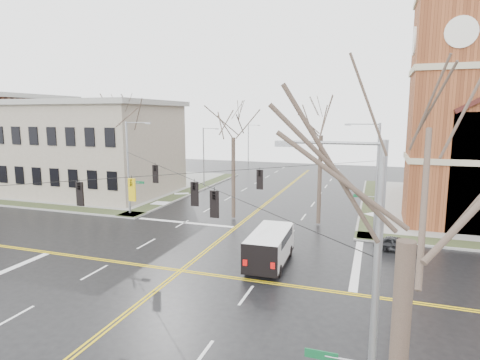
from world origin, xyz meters
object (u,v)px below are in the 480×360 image
(tree_nw_far, at_px, (123,122))
(tree_ne, at_px, (321,129))
(streetlight_north_b, at_px, (249,145))
(signal_pole_ne, at_px, (375,176))
(cargo_van, at_px, (271,244))
(streetlight_north_a, at_px, (205,155))
(tree_nw_near, at_px, (233,132))
(signal_pole_se, at_px, (368,304))
(signal_pole_nw, at_px, (130,165))
(tree_se, at_px, (408,216))
(parked_car_a, at_px, (398,244))

(tree_nw_far, distance_m, tree_ne, 20.06)
(tree_nw_far, bearing_deg, streetlight_north_b, 85.55)
(signal_pole_ne, distance_m, cargo_van, 11.09)
(streetlight_north_a, bearing_deg, signal_pole_ne, -36.90)
(tree_nw_far, bearing_deg, tree_ne, -0.01)
(tree_nw_near, bearing_deg, signal_pole_se, -63.13)
(signal_pole_nw, relative_size, tree_nw_far, 0.72)
(signal_pole_nw, distance_m, tree_ne, 18.53)
(streetlight_north_a, height_order, tree_se, tree_se)
(streetlight_north_a, xyz_separation_m, cargo_van, (15.68, -24.87, -3.16))
(tree_ne, bearing_deg, parked_car_a, -40.24)
(streetlight_north_b, bearing_deg, tree_nw_near, -74.80)
(signal_pole_se, relative_size, streetlight_north_b, 1.12)
(tree_ne, bearing_deg, tree_nw_far, 179.99)
(cargo_van, bearing_deg, tree_nw_near, 119.88)
(cargo_van, xyz_separation_m, parked_car_a, (8.11, 5.14, -0.76))
(signal_pole_nw, bearing_deg, tree_nw_far, 132.28)
(signal_pole_nw, bearing_deg, signal_pole_ne, 0.00)
(tree_nw_far, bearing_deg, tree_nw_near, -2.23)
(signal_pole_ne, xyz_separation_m, streetlight_north_b, (-21.97, 36.50, -0.48))
(signal_pole_ne, relative_size, streetlight_north_b, 1.12)
(cargo_van, xyz_separation_m, tree_nw_near, (-6.24, 10.10, 6.91))
(tree_nw_near, distance_m, tree_se, 30.11)
(signal_pole_ne, xyz_separation_m, cargo_van, (-6.29, -8.37, -3.65))
(signal_pole_ne, xyz_separation_m, tree_nw_far, (-24.65, 2.20, 4.11))
(signal_pole_nw, height_order, parked_car_a, signal_pole_nw)
(signal_pole_ne, relative_size, tree_nw_far, 0.72)
(signal_pole_se, bearing_deg, signal_pole_nw, 134.55)
(streetlight_north_a, xyz_separation_m, tree_se, (22.60, -41.85, 3.42))
(signal_pole_ne, height_order, signal_pole_se, same)
(streetlight_north_a, xyz_separation_m, tree_nw_near, (9.45, -14.77, 3.74))
(streetlight_north_b, height_order, tree_nw_near, tree_nw_near)
(tree_nw_near, bearing_deg, parked_car_a, -19.07)
(parked_car_a, bearing_deg, streetlight_north_b, 42.96)
(streetlight_north_a, bearing_deg, tree_nw_near, -57.40)
(tree_se, bearing_deg, tree_ne, 100.74)
(signal_pole_se, bearing_deg, tree_ne, 100.34)
(tree_nw_near, distance_m, tree_ne, 7.95)
(tree_se, bearing_deg, tree_nw_near, 115.92)
(cargo_van, bearing_deg, signal_pole_se, -68.54)
(parked_car_a, bearing_deg, signal_pole_se, -173.21)
(parked_car_a, bearing_deg, signal_pole_nw, 94.52)
(tree_nw_near, bearing_deg, streetlight_north_b, 105.20)
(signal_pole_se, distance_m, tree_ne, 25.86)
(signal_pole_ne, xyz_separation_m, parked_car_a, (1.82, -3.23, -4.41))
(parked_car_a, xyz_separation_m, tree_se, (-1.19, -22.12, 7.35))
(signal_pole_nw, distance_m, signal_pole_se, 32.28)
(streetlight_north_a, height_order, parked_car_a, streetlight_north_a)
(signal_pole_ne, height_order, signal_pole_nw, same)
(streetlight_north_b, bearing_deg, signal_pole_nw, -91.05)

